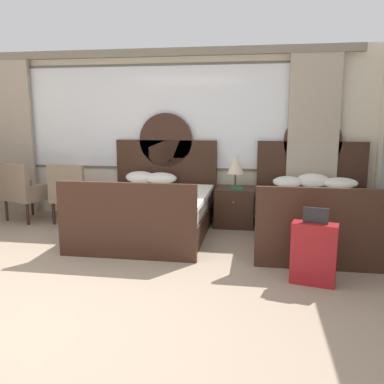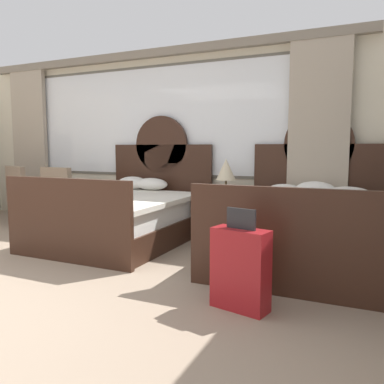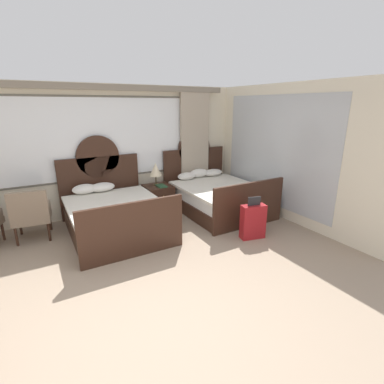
{
  "view_description": "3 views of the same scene",
  "coord_description": "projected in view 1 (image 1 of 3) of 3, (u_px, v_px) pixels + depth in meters",
  "views": [
    {
      "loc": [
        1.68,
        -2.92,
        1.62
      ],
      "look_at": [
        0.9,
        1.87,
        0.74
      ],
      "focal_mm": 38.15,
      "sensor_mm": 36.0,
      "label": 1
    },
    {
      "loc": [
        3.08,
        -1.67,
        1.21
      ],
      "look_at": [
        1.47,
        1.87,
        0.77
      ],
      "focal_mm": 36.23,
      "sensor_mm": 36.0,
      "label": 2
    },
    {
      "loc": [
        -1.02,
        -2.49,
        2.29
      ],
      "look_at": [
        1.3,
        1.57,
        0.86
      ],
      "focal_mm": 26.83,
      "sensor_mm": 36.0,
      "label": 3
    }
  ],
  "objects": [
    {
      "name": "nightstand_between_beds",
      "position": [
        235.0,
        207.0,
        6.2
      ],
      "size": [
        0.57,
        0.6,
        0.58
      ],
      "color": "#382116",
      "rests_on": "ground_plane"
    },
    {
      "name": "suitcase_on_floor",
      "position": [
        314.0,
        253.0,
        4.0
      ],
      "size": [
        0.46,
        0.28,
        0.77
      ],
      "color": "maroon",
      "rests_on": "ground_plane"
    },
    {
      "name": "bed_near_mirror",
      "position": [
        318.0,
        215.0,
        5.41
      ],
      "size": [
        1.65,
        2.15,
        1.7
      ],
      "color": "#382116",
      "rests_on": "ground_plane"
    },
    {
      "name": "ground_plane",
      "position": [
        49.0,
        316.0,
        3.39
      ],
      "size": [
        24.0,
        24.0,
        0.0
      ],
      "primitive_type": "plane",
      "color": "gray"
    },
    {
      "name": "bed_near_window",
      "position": [
        151.0,
        209.0,
        5.77
      ],
      "size": [
        1.65,
        2.15,
        1.7
      ],
      "color": "#382116",
      "rests_on": "ground_plane"
    },
    {
      "name": "armchair_by_window_left",
      "position": [
        73.0,
        192.0,
        6.31
      ],
      "size": [
        0.66,
        0.66,
        0.93
      ],
      "color": "#84705B",
      "rests_on": "ground_plane"
    },
    {
      "name": "wall_back_window",
      "position": [
        155.0,
        130.0,
        6.65
      ],
      "size": [
        6.88,
        0.22,
        2.7
      ],
      "color": "beige",
      "rests_on": "ground_plane"
    },
    {
      "name": "armchair_by_window_centre",
      "position": [
        24.0,
        190.0,
        6.44
      ],
      "size": [
        0.76,
        0.76,
        0.93
      ],
      "color": "#84705B",
      "rests_on": "ground_plane"
    },
    {
      "name": "book_on_nightstand",
      "position": [
        237.0,
        188.0,
        6.03
      ],
      "size": [
        0.18,
        0.26,
        0.03
      ],
      "color": "#285133",
      "rests_on": "nightstand_between_beds"
    },
    {
      "name": "table_lamp_on_nightstand",
      "position": [
        236.0,
        165.0,
        6.17
      ],
      "size": [
        0.27,
        0.27,
        0.49
      ],
      "color": "brown",
      "rests_on": "nightstand_between_beds"
    }
  ]
}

